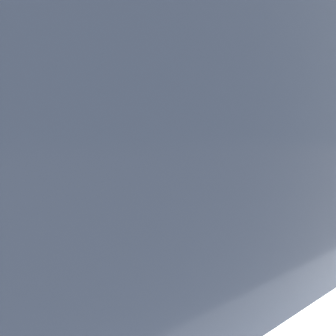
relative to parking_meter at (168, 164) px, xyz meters
name	(u,v)px	position (x,y,z in m)	size (l,w,h in m)	color
ground_plane	(202,299)	(-0.49, -1.17, -1.05)	(60.00, 60.00, 0.00)	slate
sidewalk	(103,223)	(-0.49, 1.03, -0.99)	(24.00, 2.80, 0.11)	#BCB7AD
building_facade	(48,68)	(-0.49, 4.03, 1.88)	(24.00, 0.30, 5.86)	gray
parking_meter	(168,164)	(0.00, 0.00, 0.00)	(0.19, 0.12, 1.33)	#2D2D30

